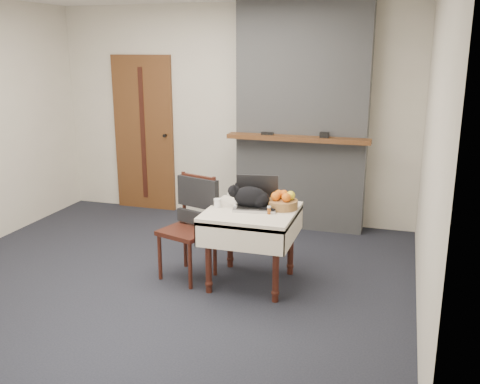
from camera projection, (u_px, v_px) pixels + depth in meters
The scene contains 12 objects.
ground at pixel (167, 276), 5.05m from camera, with size 4.50×4.50×0.00m, color black.
room_shell at pixel (181, 83), 5.01m from camera, with size 4.52×4.01×2.61m.
door at pixel (144, 134), 6.95m from camera, with size 0.82×0.10×2.00m.
chimney at pixel (302, 118), 6.15m from camera, with size 1.62×0.48×2.60m.
side_table at pixel (251, 222), 4.75m from camera, with size 0.78×0.78×0.70m.
laptop at pixel (256, 199), 4.79m from camera, with size 0.43×0.38×0.28m.
cat at pixel (251, 198), 4.75m from camera, with size 0.46×0.20×0.22m.
cream_jar at pixel (217, 203), 4.80m from camera, with size 0.07×0.07×0.08m, color white.
pill_bottle at pixel (269, 210), 4.60m from camera, with size 0.03×0.03×0.07m.
fruit_basket at pixel (282, 201), 4.75m from camera, with size 0.28×0.28×0.16m.
desk_clutter at pixel (268, 209), 4.73m from camera, with size 0.13×0.02×0.01m, color black.
chair at pixel (193, 212), 4.95m from camera, with size 0.54×0.53×0.96m.
Camera 1 is at (2.04, -4.25, 2.09)m, focal length 40.00 mm.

